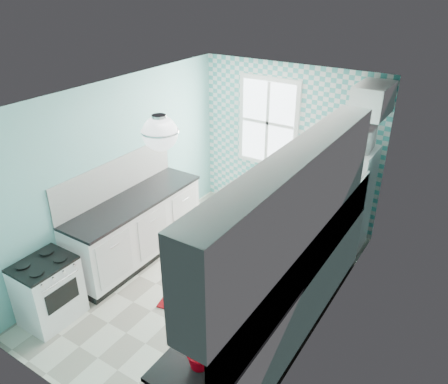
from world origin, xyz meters
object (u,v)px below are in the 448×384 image
Objects in this scene: ceiling_light at (160,133)px; microwave at (352,137)px; sink at (323,224)px; stove at (48,290)px; fruit_bowl at (231,329)px; potted_plant at (201,351)px; fridge at (344,199)px.

ceiling_light is 0.62× the size of microwave.
ceiling_light reaches higher than microwave.
ceiling_light is 0.66× the size of sink.
ceiling_light is at bearing 29.90° from stove.
fruit_bowl is (-0.00, -2.12, 0.04)m from sink.
microwave reaches higher than fruit_bowl.
fridge is at bearing 91.42° from potted_plant.
stove is at bearing -122.80° from fridge.
potted_plant is at bearing -9.64° from stove.
potted_plant is at bearing -90.00° from fruit_bowl.
microwave is (-0.09, 1.08, 0.79)m from sink.
microwave is (-0.09, 3.63, 0.61)m from potted_plant.
fruit_bowl is at bearing -27.52° from ceiling_light.
fridge is 2.78× the size of microwave.
stove is 3.35m from sink.
fruit_bowl is at bearing 0.67° from stove.
stove is at bearing -147.36° from ceiling_light.
sink reaches higher than potted_plant.
fridge is at bearing 91.62° from fruit_bowl.
fruit_bowl is 0.54× the size of microwave.
sink is 1.33m from microwave.
ceiling_light is 0.45× the size of stove.
ceiling_light reaches higher than sink.
ceiling_light is at bearing 63.29° from microwave.
fridge is at bearing 50.92° from microwave.
ceiling_light reaches higher than fridge.
fridge is at bearing 97.90° from sink.
fridge is 2.94× the size of sink.
fruit_bowl is 0.89× the size of potted_plant.
microwave reaches higher than stove.
microwave is (1.11, 2.58, -0.60)m from ceiling_light.
sink is (0.09, -1.08, 0.15)m from fridge.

